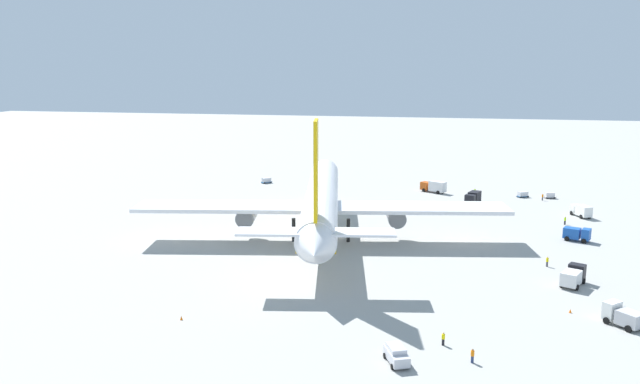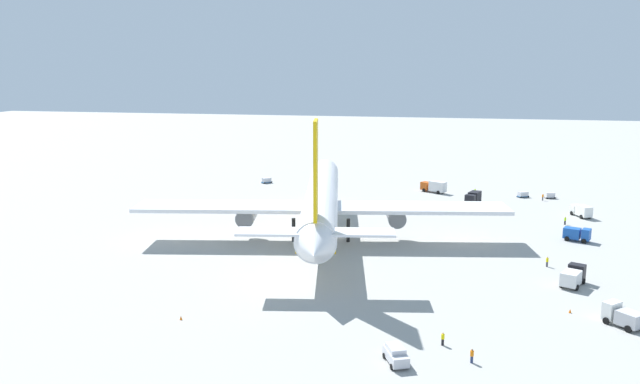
{
  "view_description": "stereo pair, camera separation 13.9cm",
  "coord_description": "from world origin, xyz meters",
  "px_view_note": "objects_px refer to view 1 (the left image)",
  "views": [
    {
      "loc": [
        -114.96,
        -24.1,
        32.24
      ],
      "look_at": [
        5.29,
        1.4,
        7.79
      ],
      "focal_mm": 35.36,
      "sensor_mm": 36.0,
      "label": 1
    },
    {
      "loc": [
        -114.93,
        -24.23,
        32.24
      ],
      "look_at": [
        5.29,
        1.4,
        7.79
      ],
      "focal_mm": 35.36,
      "sensor_mm": 36.0,
      "label": 2
    }
  ],
  "objects_px": {
    "airliner": "(321,201)",
    "service_truck_0": "(581,210)",
    "baggage_cart_1": "(550,195)",
    "ground_worker_4": "(475,192)",
    "baggage_cart_2": "(266,180)",
    "ground_worker_5": "(547,262)",
    "service_truck_3": "(473,198)",
    "baggage_cart_0": "(523,194)",
    "traffic_cone_1": "(570,311)",
    "ground_worker_1": "(443,339)",
    "ground_worker_3": "(543,197)",
    "service_van": "(396,354)",
    "traffic_cone_0": "(181,318)",
    "service_truck_1": "(573,276)",
    "ground_worker_2": "(565,221)",
    "service_truck_5": "(577,234)",
    "ground_worker_0": "(472,356)",
    "service_truck_2": "(623,316)",
    "service_truck_4": "(434,186)"
  },
  "relations": [
    {
      "from": "airliner",
      "to": "ground_worker_2",
      "type": "relative_size",
      "value": 42.21
    },
    {
      "from": "baggage_cart_2",
      "to": "ground_worker_5",
      "type": "relative_size",
      "value": 1.82
    },
    {
      "from": "service_truck_1",
      "to": "ground_worker_2",
      "type": "bearing_deg",
      "value": -7.34
    },
    {
      "from": "baggage_cart_2",
      "to": "ground_worker_1",
      "type": "height_order",
      "value": "ground_worker_1"
    },
    {
      "from": "service_truck_1",
      "to": "traffic_cone_1",
      "type": "relative_size",
      "value": 10.82
    },
    {
      "from": "service_truck_0",
      "to": "ground_worker_0",
      "type": "distance_m",
      "value": 80.19
    },
    {
      "from": "baggage_cart_0",
      "to": "ground_worker_5",
      "type": "height_order",
      "value": "ground_worker_5"
    },
    {
      "from": "service_truck_0",
      "to": "service_truck_5",
      "type": "xyz_separation_m",
      "value": [
        -20.85,
        4.54,
        -0.05
      ]
    },
    {
      "from": "airliner",
      "to": "service_truck_0",
      "type": "xyz_separation_m",
      "value": [
        29.49,
        -52.01,
        -5.93
      ]
    },
    {
      "from": "airliner",
      "to": "service_truck_0",
      "type": "height_order",
      "value": "airliner"
    },
    {
      "from": "service_truck_4",
      "to": "service_truck_3",
      "type": "bearing_deg",
      "value": -143.59
    },
    {
      "from": "airliner",
      "to": "service_truck_2",
      "type": "bearing_deg",
      "value": -125.23
    },
    {
      "from": "service_truck_2",
      "to": "baggage_cart_2",
      "type": "xyz_separation_m",
      "value": [
        86.87,
        73.07,
        -0.59
      ]
    },
    {
      "from": "airliner",
      "to": "ground_worker_5",
      "type": "relative_size",
      "value": 42.75
    },
    {
      "from": "airliner",
      "to": "ground_worker_5",
      "type": "height_order",
      "value": "airliner"
    },
    {
      "from": "service_truck_3",
      "to": "baggage_cart_0",
      "type": "xyz_separation_m",
      "value": [
        11.52,
        -12.53,
        -0.87
      ]
    },
    {
      "from": "ground_worker_2",
      "to": "ground_worker_0",
      "type": "bearing_deg",
      "value": 163.3
    },
    {
      "from": "ground_worker_1",
      "to": "ground_worker_3",
      "type": "distance_m",
      "value": 91.45
    },
    {
      "from": "service_truck_5",
      "to": "ground_worker_1",
      "type": "xyz_separation_m",
      "value": [
        -51.44,
        23.74,
        -0.59
      ]
    },
    {
      "from": "service_truck_1",
      "to": "baggage_cart_1",
      "type": "height_order",
      "value": "service_truck_1"
    },
    {
      "from": "ground_worker_0",
      "to": "ground_worker_5",
      "type": "relative_size",
      "value": 0.97
    },
    {
      "from": "ground_worker_1",
      "to": "ground_worker_5",
      "type": "height_order",
      "value": "ground_worker_5"
    },
    {
      "from": "service_truck_5",
      "to": "service_van",
      "type": "relative_size",
      "value": 1.13
    },
    {
      "from": "service_truck_5",
      "to": "baggage_cart_1",
      "type": "xyz_separation_m",
      "value": [
        40.3,
        -0.68,
        -0.61
      ]
    },
    {
      "from": "service_truck_0",
      "to": "service_van",
      "type": "distance_m",
      "value": 84.79
    },
    {
      "from": "ground_worker_5",
      "to": "traffic_cone_0",
      "type": "bearing_deg",
      "value": 123.81
    },
    {
      "from": "service_truck_3",
      "to": "service_truck_0",
      "type": "bearing_deg",
      "value": -109.11
    },
    {
      "from": "service_truck_0",
      "to": "ground_worker_0",
      "type": "bearing_deg",
      "value": 161.81
    },
    {
      "from": "service_van",
      "to": "ground_worker_3",
      "type": "height_order",
      "value": "service_van"
    },
    {
      "from": "traffic_cone_0",
      "to": "ground_worker_1",
      "type": "bearing_deg",
      "value": -91.18
    },
    {
      "from": "baggage_cart_1",
      "to": "ground_worker_4",
      "type": "distance_m",
      "value": 18.24
    },
    {
      "from": "service_truck_5",
      "to": "baggage_cart_2",
      "type": "xyz_separation_m",
      "value": [
        45.87,
        74.72,
        -0.6
      ]
    },
    {
      "from": "service_truck_5",
      "to": "baggage_cart_0",
      "type": "bearing_deg",
      "value": 8.15
    },
    {
      "from": "service_truck_2",
      "to": "ground_worker_0",
      "type": "bearing_deg",
      "value": 127.27
    },
    {
      "from": "baggage_cart_1",
      "to": "service_truck_2",
      "type": "bearing_deg",
      "value": 178.36
    },
    {
      "from": "baggage_cart_0",
      "to": "ground_worker_2",
      "type": "distance_m",
      "value": 28.13
    },
    {
      "from": "service_van",
      "to": "ground_worker_3",
      "type": "xyz_separation_m",
      "value": [
        94.37,
        -27.31,
        -0.16
      ]
    },
    {
      "from": "airliner",
      "to": "ground_worker_3",
      "type": "bearing_deg",
      "value": -45.1
    },
    {
      "from": "ground_worker_0",
      "to": "service_van",
      "type": "bearing_deg",
      "value": 102.32
    },
    {
      "from": "baggage_cart_1",
      "to": "traffic_cone_1",
      "type": "distance_m",
      "value": 78.44
    },
    {
      "from": "service_truck_3",
      "to": "service_truck_5",
      "type": "height_order",
      "value": "service_truck_3"
    },
    {
      "from": "service_truck_0",
      "to": "ground_worker_1",
      "type": "distance_m",
      "value": 77.63
    },
    {
      "from": "service_truck_4",
      "to": "service_van",
      "type": "distance_m",
      "value": 98.91
    },
    {
      "from": "service_truck_2",
      "to": "ground_worker_1",
      "type": "height_order",
      "value": "service_truck_2"
    },
    {
      "from": "baggage_cart_2",
      "to": "ground_worker_5",
      "type": "height_order",
      "value": "ground_worker_5"
    },
    {
      "from": "ground_worker_0",
      "to": "service_truck_0",
      "type": "bearing_deg",
      "value": -18.19
    },
    {
      "from": "airliner",
      "to": "baggage_cart_0",
      "type": "height_order",
      "value": "airliner"
    },
    {
      "from": "ground_worker_3",
      "to": "ground_worker_5",
      "type": "distance_m",
      "value": 55.15
    },
    {
      "from": "ground_worker_5",
      "to": "traffic_cone_1",
      "type": "distance_m",
      "value": 20.18
    },
    {
      "from": "baggage_cart_2",
      "to": "service_truck_0",
      "type": "bearing_deg",
      "value": -107.52
    }
  ]
}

